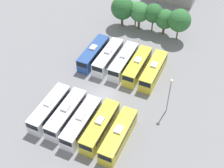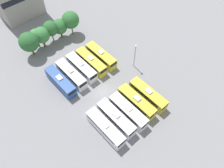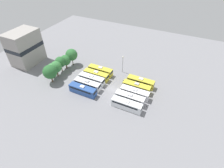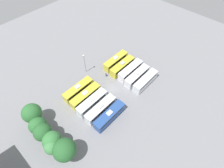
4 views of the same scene
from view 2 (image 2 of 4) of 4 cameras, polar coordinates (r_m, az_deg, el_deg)
name	(u,v)px [view 2 (image 2 of 4)]	position (r m, az deg, el deg)	size (l,w,h in m)	color
ground_plane	(103,91)	(54.82, -2.37, -1.90)	(122.98, 122.98, 0.00)	gray
bus_0	(105,128)	(48.02, -1.75, -11.33)	(2.60, 10.29, 3.37)	silver
bus_1	(116,118)	(49.03, 1.04, -8.90)	(2.60, 10.29, 3.37)	silver
bus_2	(128,111)	(49.98, 4.21, -7.10)	(2.60, 10.29, 3.37)	white
bus_3	(136,102)	(51.45, 6.40, -4.64)	(2.60, 10.29, 3.37)	gold
bus_4	(148,95)	(52.92, 9.33, -2.75)	(2.60, 10.29, 3.37)	gold
bus_5	(60,81)	(56.02, -13.32, 0.67)	(2.60, 10.29, 3.37)	#284C93
bus_6	(71,74)	(56.92, -10.66, 2.53)	(2.60, 10.29, 3.37)	silver
bus_7	(81,67)	(58.02, -8.02, 4.36)	(2.60, 10.29, 3.37)	silver
bus_8	(91,62)	(59.01, -5.49, 5.81)	(2.60, 10.29, 3.37)	gold
bus_9	(101,56)	(60.34, -2.93, 7.39)	(2.60, 10.29, 3.37)	gold
worker_person	(124,84)	(55.23, 3.27, -0.03)	(0.36, 0.36, 1.60)	navy
light_pole	(135,52)	(56.49, 6.08, 8.25)	(0.60, 0.60, 7.67)	gray
tree_0	(29,42)	(63.57, -20.86, 10.23)	(5.40, 5.40, 7.52)	brown
tree_1	(36,35)	(65.52, -19.27, 11.89)	(3.66, 3.66, 6.30)	brown
tree_2	(41,35)	(65.25, -17.96, 12.05)	(4.60, 4.60, 6.71)	brown
tree_3	(50,29)	(66.20, -15.80, 13.77)	(4.41, 4.41, 6.94)	brown
tree_4	(60,27)	(67.42, -13.52, 14.38)	(4.46, 4.46, 6.25)	brown
tree_5	(70,20)	(67.47, -10.79, 16.12)	(5.10, 5.10, 7.59)	brown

